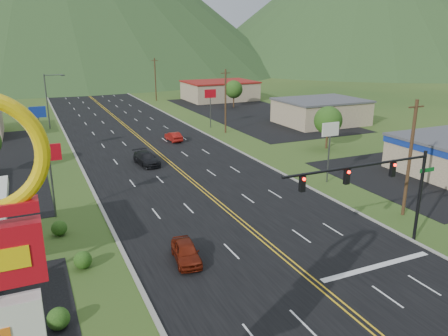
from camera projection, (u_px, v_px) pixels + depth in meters
name	position (u px, v px, depth m)	size (l,w,h in m)	color
traffic_signal	(380.00, 180.00, 30.12)	(13.10, 0.43, 7.00)	black
streetlight_west	(49.00, 98.00, 71.77)	(3.28, 0.25, 9.00)	#59595E
building_east_mid	(321.00, 111.00, 76.87)	(14.40, 11.40, 4.30)	#D0B591
building_east_far	(220.00, 90.00, 105.76)	(16.40, 12.40, 4.50)	#D0B591
pole_sign_west_a	(49.00, 160.00, 36.03)	(2.00, 0.18, 6.40)	#59595E
pole_sign_west_b	(38.00, 117.00, 55.20)	(2.00, 0.18, 6.40)	#59595E
pole_sign_east_a	(330.00, 135.00, 44.98)	(2.00, 0.18, 6.40)	#59595E
pole_sign_east_b	(210.00, 98.00, 72.87)	(2.00, 0.18, 6.40)	#59595E
tree_east_a	(328.00, 120.00, 59.34)	(3.84, 3.84, 5.82)	#382314
tree_east_b	(234.00, 89.00, 94.04)	(3.84, 3.84, 5.82)	#382314
utility_pole_a	(410.00, 158.00, 36.45)	(1.60, 0.28, 10.00)	#382314
utility_pole_b	(225.00, 101.00, 68.69)	(1.60, 0.28, 10.00)	#382314
utility_pole_c	(155.00, 79.00, 103.54)	(1.60, 0.28, 10.00)	#382314
utility_pole_d	(121.00, 68.00, 138.39)	(1.60, 0.28, 10.00)	#382314
car_red_near	(186.00, 252.00, 29.86)	(1.63, 4.05, 1.38)	maroon
car_dark_mid	(146.00, 159.00, 52.43)	(2.07, 5.09, 1.48)	black
car_red_far	(174.00, 137.00, 64.25)	(1.42, 4.06, 1.34)	maroon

